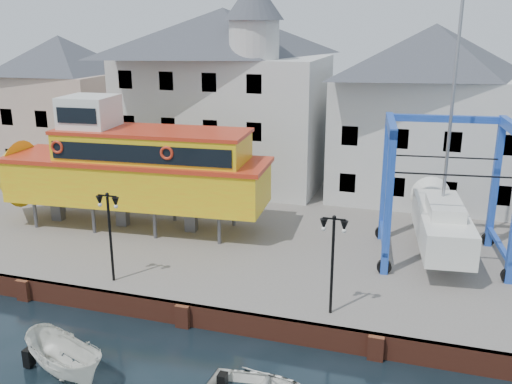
% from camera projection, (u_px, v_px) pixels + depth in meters
% --- Properties ---
extents(ground, '(140.00, 140.00, 0.00)m').
position_uv_depth(ground, '(184.00, 326.00, 24.11)').
color(ground, black).
rests_on(ground, ground).
extents(hardstanding, '(44.00, 22.00, 1.00)m').
position_uv_depth(hardstanding, '(260.00, 228.00, 34.01)').
color(hardstanding, '#6A635D').
rests_on(hardstanding, ground).
extents(quay_wall, '(44.00, 0.47, 1.00)m').
position_uv_depth(quay_wall, '(184.00, 314.00, 24.06)').
color(quay_wall, brown).
rests_on(quay_wall, ground).
extents(building_pink, '(8.00, 7.00, 10.30)m').
position_uv_depth(building_pink, '(64.00, 104.00, 43.93)').
color(building_pink, '#C8AC96').
rests_on(building_pink, hardstanding).
extents(building_white_main, '(14.00, 8.30, 14.00)m').
position_uv_depth(building_white_main, '(225.00, 95.00, 40.16)').
color(building_white_main, silver).
rests_on(building_white_main, hardstanding).
extents(building_white_right, '(12.00, 8.00, 11.20)m').
position_uv_depth(building_white_right, '(429.00, 113.00, 36.94)').
color(building_white_right, silver).
rests_on(building_white_right, hardstanding).
extents(lamp_post_left, '(1.12, 0.32, 4.20)m').
position_uv_depth(lamp_post_left, '(109.00, 215.00, 25.15)').
color(lamp_post_left, black).
rests_on(lamp_post_left, hardstanding).
extents(lamp_post_right, '(1.12, 0.32, 4.20)m').
position_uv_depth(lamp_post_right, '(333.00, 240.00, 22.27)').
color(lamp_post_right, black).
rests_on(lamp_post_right, hardstanding).
extents(tour_boat, '(17.28, 5.33, 7.41)m').
position_uv_depth(tour_boat, '(120.00, 167.00, 32.01)').
color(tour_boat, '#59595E').
rests_on(tour_boat, hardstanding).
extents(travel_lift, '(6.73, 8.98, 13.25)m').
position_uv_depth(travel_lift, '(441.00, 211.00, 28.55)').
color(travel_lift, '#153C9D').
rests_on(travel_lift, hardstanding).
extents(motorboat_a, '(4.47, 3.12, 1.62)m').
position_uv_depth(motorboat_a, '(67.00, 374.00, 20.82)').
color(motorboat_a, white).
rests_on(motorboat_a, ground).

